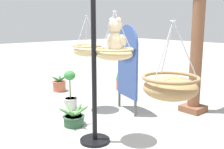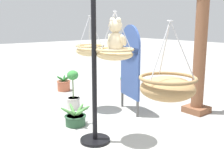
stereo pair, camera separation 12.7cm
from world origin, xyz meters
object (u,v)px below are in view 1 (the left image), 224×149
hanging_basket_with_teddy (115,53)px  display_sign_board (127,62)px  greenhouse_pillar_left (197,45)px  potted_plant_small_succulent (121,75)px  potted_plant_trailing_ivy (70,93)px  hanging_basket_left_high (87,50)px  potted_plant_fern_front (74,119)px  hanging_basket_right_low (170,86)px  display_pole_central (94,90)px  teddy_bear (116,38)px  potted_plant_broad_leaf (59,85)px

hanging_basket_with_teddy → display_sign_board: (-0.83, 1.07, -0.31)m
greenhouse_pillar_left → potted_plant_small_succulent: bearing=177.5°
potted_plant_trailing_ivy → display_sign_board: display_sign_board is taller
hanging_basket_left_high → potted_plant_fern_front: bearing=-52.4°
hanging_basket_with_teddy → greenhouse_pillar_left: (0.04, 2.05, 0.02)m
hanging_basket_right_low → display_sign_board: bearing=146.2°
display_pole_central → hanging_basket_with_teddy: bearing=59.0°
potted_plant_small_succulent → display_sign_board: size_ratio=0.44×
display_sign_board → teddy_bear: bearing=-51.6°
hanging_basket_with_teddy → hanging_basket_right_low: hanging_basket_with_teddy is taller
potted_plant_broad_leaf → display_sign_board: size_ratio=0.24×
potted_plant_small_succulent → potted_plant_broad_leaf: size_ratio=1.89×
hanging_basket_with_teddy → potted_plant_fern_front: 1.48m
display_pole_central → teddy_bear: bearing=61.3°
display_pole_central → greenhouse_pillar_left: bearing=85.3°
hanging_basket_right_low → greenhouse_pillar_left: bearing=116.0°
hanging_basket_right_low → display_pole_central: bearing=179.1°
potted_plant_trailing_ivy → greenhouse_pillar_left: bearing=45.4°
hanging_basket_left_high → potted_plant_trailing_ivy: size_ratio=0.98×
teddy_bear → potted_plant_small_succulent: (-2.17, 2.12, -1.13)m
display_pole_central → potted_plant_small_succulent: size_ratio=3.34×
teddy_bear → greenhouse_pillar_left: 2.03m
potted_plant_small_succulent → greenhouse_pillar_left: bearing=-2.5°
potted_plant_small_succulent → hanging_basket_left_high: bearing=-64.6°
hanging_basket_right_low → potted_plant_trailing_ivy: hanging_basket_right_low is taller
teddy_bear → greenhouse_pillar_left: size_ratio=0.18×
potted_plant_broad_leaf → potted_plant_trailing_ivy: bearing=-21.7°
greenhouse_pillar_left → potted_plant_small_succulent: size_ratio=3.64×
display_pole_central → teddy_bear: 0.79m
hanging_basket_right_low → potted_plant_trailing_ivy: (-2.85, 0.57, -0.75)m
potted_plant_broad_leaf → hanging_basket_with_teddy: bearing=-15.6°
hanging_basket_right_low → potted_plant_broad_leaf: 4.52m
display_pole_central → potted_plant_trailing_ivy: display_pole_central is taller
hanging_basket_with_teddy → potted_plant_fern_front: bearing=-171.1°
display_pole_central → hanging_basket_left_high: bearing=147.7°
display_pole_central → hanging_basket_with_teddy: size_ratio=3.70×
display_pole_central → potted_plant_broad_leaf: size_ratio=6.30×
hanging_basket_left_high → greenhouse_pillar_left: bearing=46.1°
hanging_basket_with_teddy → hanging_basket_right_low: 1.22m
hanging_basket_right_low → potted_plant_broad_leaf: (-4.28, 1.14, -0.92)m
hanging_basket_right_low → potted_plant_broad_leaf: bearing=165.1°
display_pole_central → display_sign_board: 1.50m
greenhouse_pillar_left → potted_plant_broad_leaf: greenhouse_pillar_left is taller
potted_plant_fern_front → greenhouse_pillar_left: bearing=67.1°
potted_plant_small_succulent → potted_plant_trailing_ivy: potted_plant_trailing_ivy is taller
hanging_basket_left_high → potted_plant_small_succulent: bearing=115.4°
potted_plant_small_succulent → display_pole_central: bearing=-49.9°
potted_plant_fern_front → potted_plant_broad_leaf: (-2.22, 1.01, 0.04)m
hanging_basket_with_teddy → greenhouse_pillar_left: 2.05m
hanging_basket_left_high → display_sign_board: size_ratio=0.46×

